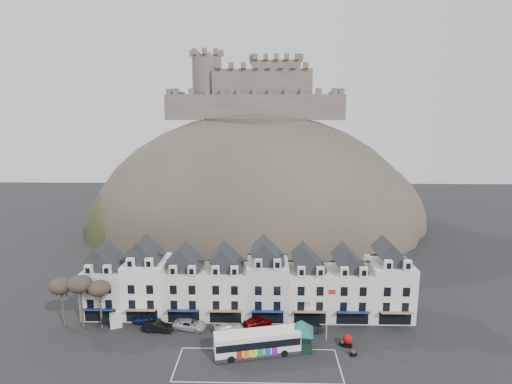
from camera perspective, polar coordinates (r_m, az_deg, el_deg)
ground at (r=57.84m, az=-1.94°, el=-24.12°), size 300.00×300.00×0.00m
coach_bay_markings at (r=58.80m, az=0.25°, el=-23.46°), size 22.00×7.50×0.01m
townhouse_terrace at (r=69.20m, az=-1.10°, el=-12.89°), size 54.40×9.35×11.80m
castle_hill at (r=120.90m, az=0.47°, el=-5.04°), size 100.00×76.00×68.00m
castle at (r=123.51m, az=0.19°, el=14.09°), size 50.20×22.20×22.00m
tree_left_far at (r=71.03m, az=-26.09°, el=-12.00°), size 3.61×3.61×8.24m
tree_left_mid at (r=69.61m, az=-23.87°, el=-11.98°), size 3.78×3.78×8.64m
tree_left_near at (r=68.69m, az=-21.50°, el=-12.73°), size 3.43×3.43×7.84m
bus at (r=59.86m, az=0.17°, el=-20.63°), size 12.40×5.25×3.41m
bus_shelter at (r=60.66m, az=6.49°, el=-18.54°), size 6.96×6.96×4.44m
red_buoy at (r=63.58m, az=12.96°, el=-19.92°), size 1.44×1.44×1.78m
flagpole at (r=62.62m, az=10.23°, el=-16.33°), size 1.20×0.12×8.27m
white_van at (r=71.70m, az=-19.44°, el=-16.51°), size 3.25×4.50×1.88m
planter_west at (r=61.84m, az=13.74°, el=-21.42°), size 1.02×0.77×0.92m
planter_east at (r=63.71m, az=12.26°, el=-20.30°), size 1.04×0.74×0.94m
car_navy at (r=70.17m, az=-15.21°, el=-17.04°), size 4.61×1.96×1.56m
car_black at (r=67.47m, az=-13.86°, el=-18.17°), size 4.80×2.02×1.54m
car_silver at (r=67.16m, az=-9.44°, el=-18.17°), size 5.56×3.38×1.47m
car_white at (r=65.67m, az=-3.90°, el=-18.82°), size 4.98×3.46×1.34m
car_maroon at (r=67.14m, az=0.26°, el=-17.99°), size 4.90×3.57×1.55m
car_charcoal at (r=65.82m, az=7.76°, el=-18.80°), size 4.48×2.94×1.39m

